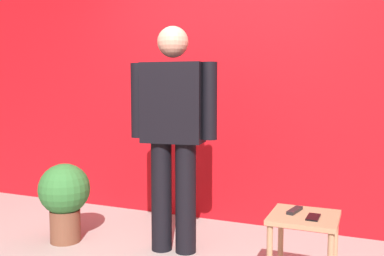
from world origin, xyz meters
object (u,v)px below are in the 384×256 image
(tv_remote, at_px, (295,210))
(standing_person, at_px, (173,127))
(side_table, at_px, (304,233))
(cell_phone, at_px, (313,217))
(potted_plant, at_px, (65,196))

(tv_remote, bearing_deg, standing_person, 169.63)
(standing_person, relative_size, side_table, 3.24)
(cell_phone, distance_m, tv_remote, 0.15)
(standing_person, distance_m, side_table, 1.33)
(side_table, relative_size, cell_phone, 3.91)
(side_table, height_order, cell_phone, cell_phone)
(side_table, relative_size, tv_remote, 3.31)
(standing_person, distance_m, tv_remote, 1.21)
(tv_remote, xyz_separation_m, potted_plant, (-2.00, 0.25, -0.17))
(standing_person, bearing_deg, side_table, -23.13)
(standing_person, relative_size, potted_plant, 2.65)
(standing_person, height_order, side_table, standing_person)
(side_table, distance_m, cell_phone, 0.14)
(standing_person, height_order, potted_plant, standing_person)
(potted_plant, bearing_deg, side_table, -8.12)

